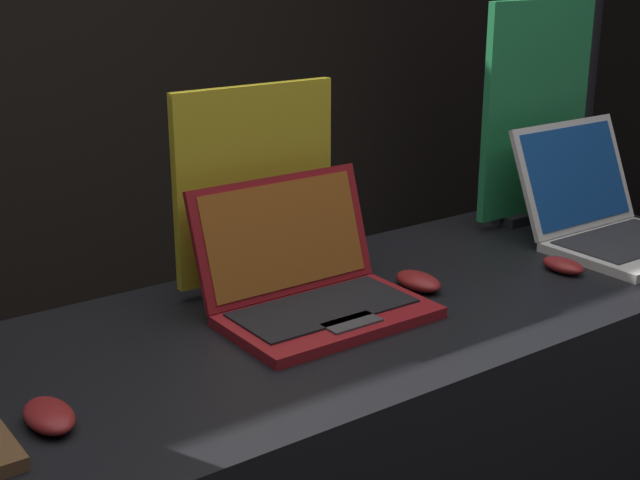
# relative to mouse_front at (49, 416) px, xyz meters

# --- Properties ---
(mouse_front) EXTENTS (0.07, 0.11, 0.03)m
(mouse_front) POSITION_rel_mouse_front_xyz_m (0.00, 0.00, 0.00)
(mouse_front) COLOR maroon
(mouse_front) RESTS_ON display_counter
(laptop_middle) EXTENTS (0.37, 0.30, 0.24)m
(laptop_middle) POSITION_rel_mouse_front_xyz_m (0.54, 0.12, 0.04)
(laptop_middle) COLOR maroon
(laptop_middle) RESTS_ON display_counter
(mouse_middle) EXTENTS (0.06, 0.11, 0.03)m
(mouse_middle) POSITION_rel_mouse_front_xyz_m (0.78, 0.09, 0.00)
(mouse_middle) COLOR maroon
(mouse_middle) RESTS_ON display_counter
(promo_stand_middle) EXTENTS (0.35, 0.07, 0.40)m
(promo_stand_middle) POSITION_rel_mouse_front_xyz_m (0.54, 0.31, 0.17)
(promo_stand_middle) COLOR black
(promo_stand_middle) RESTS_ON display_counter
(laptop_back) EXTENTS (0.34, 0.36, 0.26)m
(laptop_back) POSITION_rel_mouse_front_xyz_m (1.32, 0.05, 0.05)
(laptop_back) COLOR silver
(laptop_back) RESTS_ON display_counter
(mouse_back) EXTENTS (0.06, 0.10, 0.03)m
(mouse_back) POSITION_rel_mouse_front_xyz_m (1.09, -0.01, -0.00)
(mouse_back) COLOR maroon
(mouse_back) RESTS_ON display_counter
(promo_stand_back) EXTENTS (0.34, 0.07, 0.53)m
(promo_stand_back) POSITION_rel_mouse_front_xyz_m (1.32, 0.29, 0.24)
(promo_stand_back) COLOR black
(promo_stand_back) RESTS_ON display_counter
(person_bystander) EXTENTS (0.34, 0.34, 1.79)m
(person_bystander) POSITION_rel_mouse_front_xyz_m (2.09, 0.91, -0.02)
(person_bystander) COLOR #282833
(person_bystander) RESTS_ON ground_plane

